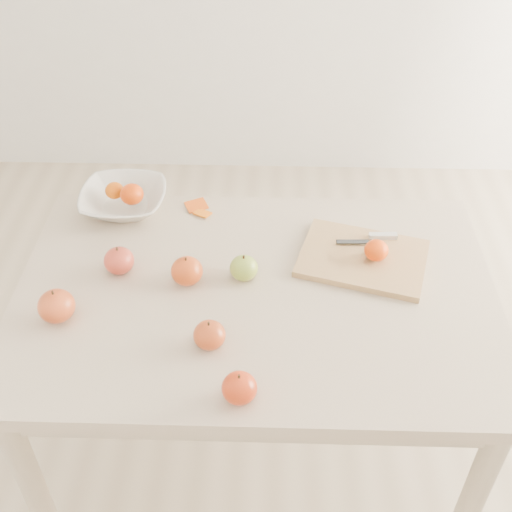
{
  "coord_description": "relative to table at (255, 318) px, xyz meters",
  "views": [
    {
      "loc": [
        0.04,
        -1.16,
        1.85
      ],
      "look_at": [
        0.0,
        0.05,
        0.82
      ],
      "focal_mm": 45.0,
      "sensor_mm": 36.0,
      "label": 1
    }
  ],
  "objects": [
    {
      "name": "apple_red_a",
      "position": [
        -0.35,
        0.06,
        0.13
      ],
      "size": [
        0.08,
        0.08,
        0.07
      ],
      "primitive_type": "ellipsoid",
      "color": "maroon",
      "rests_on": "table"
    },
    {
      "name": "apple_red_b",
      "position": [
        -0.17,
        0.03,
        0.13
      ],
      "size": [
        0.08,
        0.08,
        0.07
      ],
      "primitive_type": "ellipsoid",
      "color": "maroon",
      "rests_on": "table"
    },
    {
      "name": "fruit_bowl",
      "position": [
        -0.39,
        0.33,
        0.13
      ],
      "size": [
        0.24,
        0.24,
        0.06
      ],
      "primitive_type": "imported",
      "color": "silver",
      "rests_on": "table"
    },
    {
      "name": "ground",
      "position": [
        0.0,
        0.0,
        -0.65
      ],
      "size": [
        3.5,
        3.5,
        0.0
      ],
      "primitive_type": "plane",
      "color": "#C6B293",
      "rests_on": "ground"
    },
    {
      "name": "apple_red_d",
      "position": [
        -0.46,
        -0.11,
        0.14
      ],
      "size": [
        0.09,
        0.09,
        0.08
      ],
      "primitive_type": "ellipsoid",
      "color": "maroon",
      "rests_on": "table"
    },
    {
      "name": "orange_peel_b",
      "position": [
        -0.16,
        0.31,
        0.1
      ],
      "size": [
        0.06,
        0.05,
        0.01
      ],
      "primitive_type": "cube",
      "rotation": [
        -0.14,
        0.0,
        -0.47
      ],
      "color": "orange",
      "rests_on": "table"
    },
    {
      "name": "bowl_tangerine_near",
      "position": [
        -0.41,
        0.34,
        0.15
      ],
      "size": [
        0.05,
        0.05,
        0.05
      ],
      "primitive_type": "ellipsoid",
      "color": "#D04B07",
      "rests_on": "fruit_bowl"
    },
    {
      "name": "orange_peel_a",
      "position": [
        -0.18,
        0.35,
        0.1
      ],
      "size": [
        0.07,
        0.07,
        0.01
      ],
      "primitive_type": "cube",
      "rotation": [
        0.21,
        0.0,
        0.47
      ],
      "color": "#C8490E",
      "rests_on": "table"
    },
    {
      "name": "table",
      "position": [
        0.0,
        0.0,
        0.0
      ],
      "size": [
        1.2,
        0.8,
        0.75
      ],
      "color": "beige",
      "rests_on": "ground"
    },
    {
      "name": "board_tangerine",
      "position": [
        0.31,
        0.11,
        0.14
      ],
      "size": [
        0.06,
        0.06,
        0.05
      ],
      "primitive_type": "ellipsoid",
      "color": "#E93F08",
      "rests_on": "cutting_board"
    },
    {
      "name": "apple_green",
      "position": [
        -0.03,
        0.05,
        0.13
      ],
      "size": [
        0.07,
        0.07,
        0.06
      ],
      "primitive_type": "ellipsoid",
      "color": "olive",
      "rests_on": "table"
    },
    {
      "name": "cutting_board",
      "position": [
        0.28,
        0.12,
        0.11
      ],
      "size": [
        0.37,
        0.31,
        0.02
      ],
      "primitive_type": "cube",
      "rotation": [
        0.0,
        0.0,
        -0.28
      ],
      "color": "tan",
      "rests_on": "table"
    },
    {
      "name": "apple_red_c",
      "position": [
        -0.02,
        -0.33,
        0.13
      ],
      "size": [
        0.07,
        0.07,
        0.07
      ],
      "primitive_type": "ellipsoid",
      "color": "#97090C",
      "rests_on": "table"
    },
    {
      "name": "apple_red_e",
      "position": [
        -0.1,
        -0.18,
        0.13
      ],
      "size": [
        0.07,
        0.07,
        0.07
      ],
      "primitive_type": "ellipsoid",
      "color": "#921105",
      "rests_on": "table"
    },
    {
      "name": "paring_knife",
      "position": [
        0.32,
        0.19,
        0.12
      ],
      "size": [
        0.17,
        0.05,
        0.01
      ],
      "color": "silver",
      "rests_on": "cutting_board"
    },
    {
      "name": "bowl_tangerine_far",
      "position": [
        -0.36,
        0.32,
        0.16
      ],
      "size": [
        0.07,
        0.07,
        0.06
      ],
      "primitive_type": "ellipsoid",
      "color": "#D34707",
      "rests_on": "fruit_bowl"
    }
  ]
}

